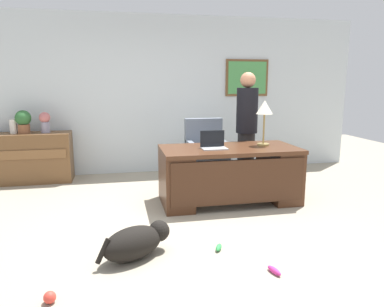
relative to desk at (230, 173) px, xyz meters
name	(u,v)px	position (x,y,z in m)	size (l,w,h in m)	color
ground_plane	(196,223)	(-0.59, -0.64, -0.40)	(12.00, 12.00, 0.00)	#9E937F
back_wall	(165,95)	(-0.58, 1.96, 0.95)	(7.00, 0.16, 2.70)	silver
desk	(230,173)	(0.00, 0.00, 0.00)	(1.79, 0.87, 0.74)	#4C2B19
credenza	(30,158)	(-2.81, 1.61, -0.01)	(1.28, 0.50, 0.79)	brown
armchair	(206,154)	(-0.08, 1.00, 0.06)	(0.60, 0.59, 1.01)	slate
person_standing	(247,128)	(0.48, 0.72, 0.49)	(0.32, 0.32, 1.72)	#262323
dog_lying	(136,242)	(-1.30, -1.33, -0.25)	(0.69, 0.54, 0.30)	black
laptop	(213,144)	(-0.23, 0.00, 0.39)	(0.32, 0.22, 0.22)	#B2B5BA
desk_lamp	(265,110)	(0.50, 0.09, 0.81)	(0.22, 0.22, 0.60)	#9E8447
vase_with_flowers	(45,121)	(-2.54, 1.61, 0.57)	(0.17, 0.17, 0.33)	#8E8BA2
vase_empty	(13,126)	(-3.01, 1.61, 0.50)	(0.11, 0.11, 0.22)	silver
potted_plant	(23,121)	(-2.86, 1.61, 0.58)	(0.24, 0.24, 0.36)	brown
dog_toy_ball	(50,297)	(-1.96, -1.91, -0.36)	(0.09, 0.09, 0.09)	#E53F33
dog_toy_bone	(219,247)	(-0.52, -1.34, -0.38)	(0.14, 0.05, 0.05)	green
dog_toy_plush	(274,271)	(-0.19, -1.85, -0.38)	(0.16, 0.05, 0.05)	#D8338C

